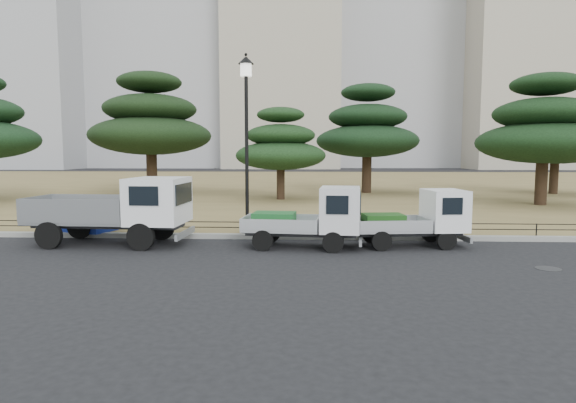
# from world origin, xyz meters

# --- Properties ---
(ground) EXTENTS (220.00, 220.00, 0.00)m
(ground) POSITION_xyz_m (0.00, 0.00, 0.00)
(ground) COLOR black
(lawn) EXTENTS (120.00, 56.00, 0.15)m
(lawn) POSITION_xyz_m (0.00, 30.60, 0.07)
(lawn) COLOR olive
(lawn) RESTS_ON ground
(curb) EXTENTS (120.00, 0.25, 0.16)m
(curb) POSITION_xyz_m (0.00, 2.60, 0.08)
(curb) COLOR gray
(curb) RESTS_ON ground
(truck_large) EXTENTS (4.80, 2.07, 2.07)m
(truck_large) POSITION_xyz_m (-5.18, 1.41, 1.15)
(truck_large) COLOR black
(truck_large) RESTS_ON ground
(truck_kei_front) EXTENTS (3.54, 1.76, 1.82)m
(truck_kei_front) POSITION_xyz_m (0.74, 1.19, 0.90)
(truck_kei_front) COLOR black
(truck_kei_front) RESTS_ON ground
(truck_kei_rear) EXTENTS (3.40, 1.75, 1.71)m
(truck_kei_rear) POSITION_xyz_m (3.95, 1.58, 0.85)
(truck_kei_rear) COLOR black
(truck_kei_rear) RESTS_ON ground
(street_lamp) EXTENTS (0.52, 0.52, 5.79)m
(street_lamp) POSITION_xyz_m (-1.41, 2.90, 4.07)
(street_lamp) COLOR black
(street_lamp) RESTS_ON lawn
(pipe_fence) EXTENTS (38.00, 0.04, 0.40)m
(pipe_fence) POSITION_xyz_m (0.00, 2.75, 0.44)
(pipe_fence) COLOR black
(pipe_fence) RESTS_ON lawn
(tarp_pile) EXTENTS (1.80, 1.53, 1.02)m
(tarp_pile) POSITION_xyz_m (-6.84, 2.98, 0.56)
(tarp_pile) COLOR #132999
(tarp_pile) RESTS_ON lawn
(manhole) EXTENTS (0.60, 0.60, 0.01)m
(manhole) POSITION_xyz_m (6.50, -1.20, 0.01)
(manhole) COLOR #2D2D30
(manhole) RESTS_ON ground
(pine_west_near) EXTENTS (8.09, 8.09, 8.09)m
(pine_west_near) POSITION_xyz_m (-10.11, 19.25, 4.82)
(pine_west_near) COLOR black
(pine_west_near) RESTS_ON lawn
(pine_center_left) EXTENTS (5.23, 5.23, 5.32)m
(pine_center_left) POSITION_xyz_m (-1.06, 14.93, 3.22)
(pine_center_left) COLOR black
(pine_center_left) RESTS_ON lawn
(pine_center_right) EXTENTS (6.89, 6.89, 7.31)m
(pine_center_right) POSITION_xyz_m (4.49, 20.01, 4.39)
(pine_center_right) COLOR black
(pine_center_right) RESTS_ON lawn
(pine_east_near) EXTENTS (6.66, 6.66, 6.73)m
(pine_east_near) POSITION_xyz_m (12.64, 12.54, 4.03)
(pine_east_near) COLOR black
(pine_east_near) RESTS_ON lawn
(pine_east_far) EXTENTS (6.22, 6.22, 6.24)m
(pine_east_far) POSITION_xyz_m (16.81, 19.73, 3.75)
(pine_east_far) COLOR black
(pine_east_far) RESTS_ON lawn
(tower_center_left) EXTENTS (22.00, 20.00, 55.00)m
(tower_center_left) POSITION_xyz_m (-5.00, 85.00, 27.50)
(tower_center_left) COLOR #AAA08C
(tower_center_left) RESTS_ON ground
(tower_east) EXTENTS (20.00, 18.00, 48.00)m
(tower_east) POSITION_xyz_m (40.00, 82.00, 24.00)
(tower_east) COLOR #AAA08C
(tower_east) RESTS_ON ground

